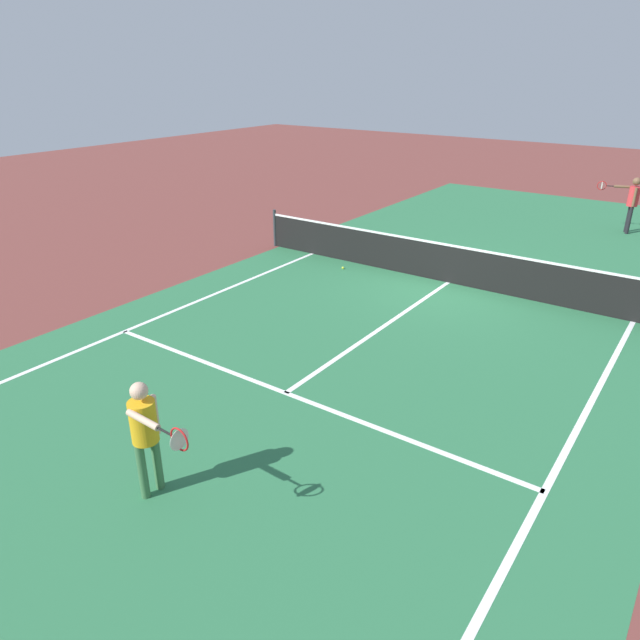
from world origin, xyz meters
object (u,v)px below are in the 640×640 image
at_px(net, 450,263).
at_px(player_near, 145,428).
at_px(player_far, 632,199).
at_px(tennis_ball_near_net, 343,268).

relative_size(net, player_near, 7.08).
relative_size(player_far, tennis_ball_near_net, 26.25).
distance_m(player_near, player_far, 16.96).
xyz_separation_m(player_far, tennis_ball_near_net, (-5.35, -8.18, -1.05)).
distance_m(net, player_far, 8.03).
height_order(net, tennis_ball_near_net, net).
distance_m(net, tennis_ball_near_net, 2.78).
height_order(player_near, player_far, player_far).
relative_size(net, tennis_ball_near_net, 166.92).
bearing_deg(player_far, tennis_ball_near_net, -123.17).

